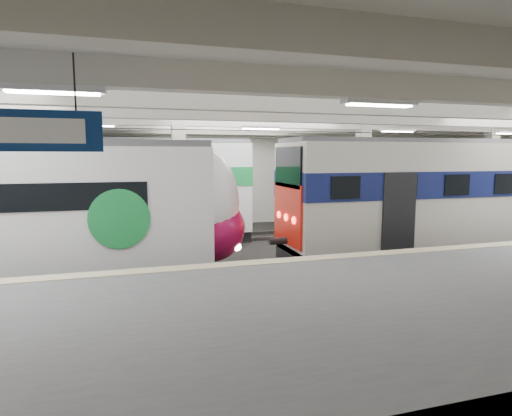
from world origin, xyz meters
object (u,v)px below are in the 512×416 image
object	(u,v)px
modern_emu	(41,216)
far_train	(77,192)
wayfinding_sign	(13,130)
older_rer	(450,195)

from	to	relation	value
modern_emu	far_train	size ratio (longest dim) A/B	0.92
modern_emu	wayfinding_sign	distance (m)	7.92
wayfinding_sign	far_train	bearing A→B (deg)	92.31
modern_emu	wayfinding_sign	world-z (taller)	wayfinding_sign
far_train	wayfinding_sign	distance (m)	13.21
modern_emu	wayfinding_sign	xyz separation A→B (m)	(1.11, -7.57, 2.07)
modern_emu	far_train	world-z (taller)	far_train
modern_emu	older_rer	xyz separation A→B (m)	(14.47, 0.00, 0.22)
far_train	older_rer	bearing A→B (deg)	-23.77
older_rer	modern_emu	bearing A→B (deg)	-179.99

